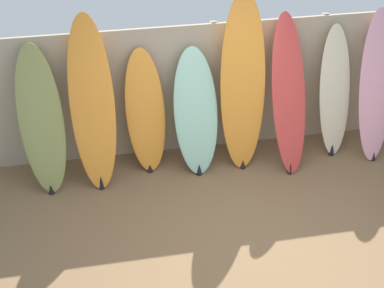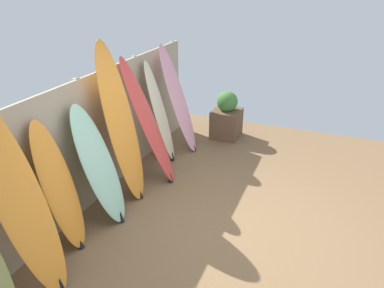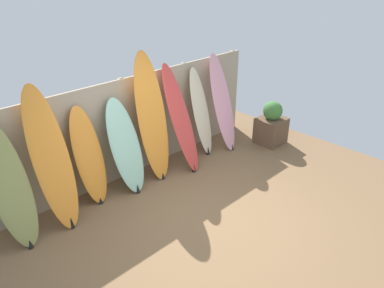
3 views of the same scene
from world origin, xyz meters
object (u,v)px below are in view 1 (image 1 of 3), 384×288
Objects in this scene: surfboard_olive_0 at (41,121)px; surfboard_orange_2 at (146,113)px; surfboard_pink_7 at (376,88)px; surfboard_cream_6 at (335,93)px; surfboard_orange_1 at (93,106)px; surfboard_red_5 at (289,97)px; surfboard_seafoam_3 at (196,113)px; surfboard_orange_4 at (243,85)px.

surfboard_orange_2 is at bearing 5.16° from surfboard_olive_0.
surfboard_orange_2 is at bearing 176.98° from surfboard_pink_7.
surfboard_pink_7 reaches higher than surfboard_cream_6.
surfboard_cream_6 is (2.48, -0.05, 0.05)m from surfboard_orange_2.
surfboard_olive_0 is at bearing 179.62° from surfboard_orange_1.
surfboard_olive_0 reaches higher than surfboard_cream_6.
surfboard_red_5 is 1.19m from surfboard_pink_7.
surfboard_orange_1 reaches higher than surfboard_pink_7.
surfboard_orange_2 is 2.99m from surfboard_pink_7.
surfboard_olive_0 is 4.24m from surfboard_pink_7.
surfboard_seafoam_3 is 2.37m from surfboard_pink_7.
surfboard_orange_2 is 2.48m from surfboard_cream_6.
surfboard_seafoam_3 is (1.26, 0.01, -0.25)m from surfboard_orange_1.
surfboard_seafoam_3 is 0.83× the size of surfboard_pink_7.
surfboard_orange_4 is at bearing 170.00° from surfboard_red_5.
surfboard_orange_2 is 0.63m from surfboard_seafoam_3.
surfboard_orange_4 is 1.16× the size of surfboard_red_5.
surfboard_red_5 is (1.79, -0.19, 0.16)m from surfboard_orange_2.
surfboard_orange_1 is at bearing -179.25° from surfboard_orange_4.
surfboard_pink_7 is at bearing -12.50° from surfboard_cream_6.
surfboard_orange_4 reaches higher than surfboard_red_5.
surfboard_pink_7 is at bearing -1.30° from surfboard_seafoam_3.
surfboard_orange_1 is 1.31× the size of surfboard_seafoam_3.
surfboard_orange_2 is 0.84× the size of surfboard_pink_7.
surfboard_seafoam_3 is at bearing 178.70° from surfboard_pink_7.
surfboard_cream_6 is (1.86, 0.06, 0.06)m from surfboard_seafoam_3.
surfboard_orange_4 is at bearing 1.02° from surfboard_seafoam_3.
surfboard_cream_6 is at bearing 167.50° from surfboard_pink_7.
surfboard_seafoam_3 is at bearing -178.19° from surfboard_cream_6.
surfboard_red_5 is at bearing -10.00° from surfboard_orange_4.
surfboard_pink_7 is at bearing 1.80° from surfboard_red_5.
surfboard_pink_7 reaches higher than surfboard_olive_0.
surfboard_red_5 reaches higher than surfboard_orange_2.
surfboard_seafoam_3 is at bearing 175.54° from surfboard_red_5.
surfboard_orange_2 is 0.72× the size of surfboard_orange_4.
surfboard_orange_4 reaches higher than surfboard_olive_0.
surfboard_seafoam_3 is (1.88, 0.01, -0.10)m from surfboard_olive_0.
surfboard_orange_2 is 0.83× the size of surfboard_red_5.
surfboard_orange_4 reaches higher than surfboard_cream_6.
surfboard_orange_1 is 1.10× the size of surfboard_pink_7.
surfboard_orange_2 is 1.26m from surfboard_orange_4.
surfboard_cream_6 is 0.91× the size of surfboard_pink_7.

